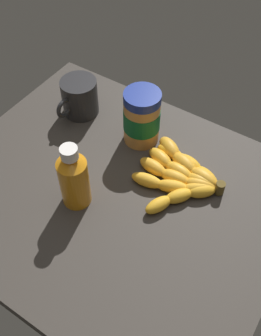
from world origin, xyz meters
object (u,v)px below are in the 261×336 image
honey_bottle (74,178)px  banana_bunch (181,174)px  peanut_butter_jar (142,118)px  coffee_mug (79,97)px

honey_bottle → banana_bunch: bearing=-133.2°
peanut_butter_jar → coffee_mug: (17.82, 0.40, -2.01)cm
peanut_butter_jar → coffee_mug: peanut_butter_jar is taller
banana_bunch → coffee_mug: size_ratio=1.68×
banana_bunch → peanut_butter_jar: bearing=-22.8°
banana_bunch → coffee_mug: (31.58, -5.38, 3.09)cm
peanut_butter_jar → coffee_mug: 17.93cm
peanut_butter_jar → honey_bottle: (1.77, 22.35, 0.47)cm
banana_bunch → honey_bottle: 23.39cm
honey_bottle → coffee_mug: size_ratio=1.24×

